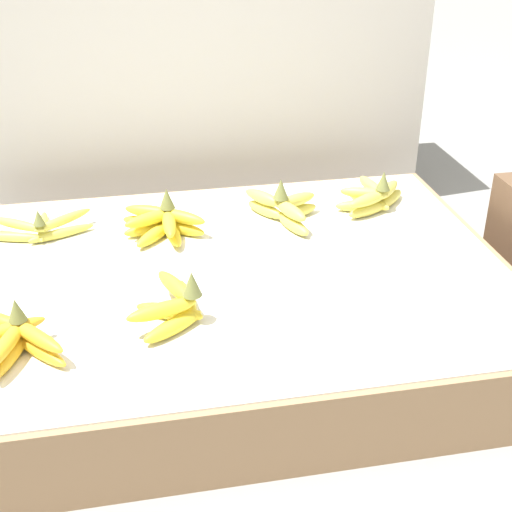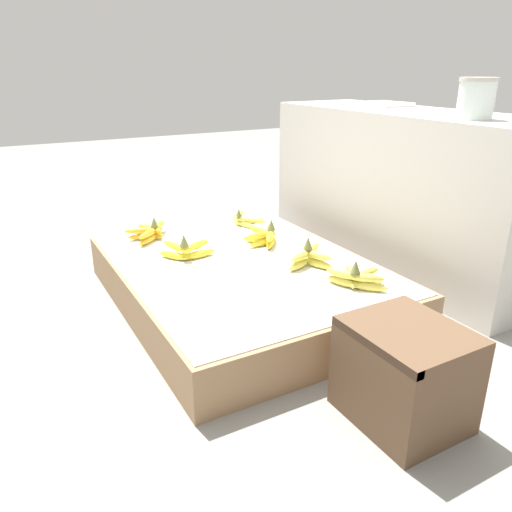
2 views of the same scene
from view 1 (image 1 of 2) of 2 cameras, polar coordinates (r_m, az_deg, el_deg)
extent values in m
plane|color=gray|center=(1.66, -1.43, -6.18)|extent=(10.00, 10.00, 0.00)
cube|color=#997551|center=(1.62, -1.47, -3.73)|extent=(1.21, 0.92, 0.17)
cube|color=silver|center=(1.57, -1.51, -1.07)|extent=(1.17, 0.89, 0.00)
cube|color=beige|center=(2.30, -6.12, 13.55)|extent=(1.43, 0.47, 0.71)
ellipsoid|color=gold|center=(1.41, -19.34, -5.99)|extent=(0.15, 0.11, 0.03)
ellipsoid|color=gold|center=(1.36, -18.90, -7.30)|extent=(0.08, 0.16, 0.03)
ellipsoid|color=gold|center=(1.35, -17.03, -7.14)|extent=(0.12, 0.14, 0.03)
ellipsoid|color=gold|center=(1.37, -19.59, -5.74)|extent=(0.16, 0.09, 0.03)
ellipsoid|color=gold|center=(1.34, -19.32, -6.63)|extent=(0.08, 0.16, 0.03)
ellipsoid|color=gold|center=(1.34, -17.28, -6.10)|extent=(0.12, 0.14, 0.03)
cone|color=olive|center=(1.36, -18.64, -4.10)|extent=(0.03, 0.03, 0.04)
ellipsoid|color=yellow|center=(1.44, -5.62, -3.37)|extent=(0.05, 0.14, 0.03)
ellipsoid|color=yellow|center=(1.40, -6.95, -4.44)|extent=(0.14, 0.09, 0.03)
ellipsoid|color=yellow|center=(1.36, -6.65, -5.61)|extent=(0.13, 0.11, 0.03)
ellipsoid|color=yellow|center=(1.42, -6.42, -2.48)|extent=(0.08, 0.14, 0.03)
ellipsoid|color=yellow|center=(1.35, -7.55, -4.31)|extent=(0.14, 0.07, 0.03)
cone|color=olive|center=(1.35, -5.16, -2.21)|extent=(0.04, 0.04, 0.05)
ellipsoid|color=gold|center=(1.76, -15.31, 1.78)|extent=(0.16, 0.08, 0.02)
ellipsoid|color=gold|center=(1.81, -16.68, 2.28)|extent=(0.03, 0.16, 0.02)
ellipsoid|color=gold|center=(1.77, -18.75, 1.45)|extent=(0.16, 0.07, 0.02)
ellipsoid|color=gold|center=(1.77, -15.18, 2.80)|extent=(0.14, 0.12, 0.02)
ellipsoid|color=gold|center=(1.78, -18.58, 2.43)|extent=(0.15, 0.11, 0.02)
cone|color=olive|center=(1.73, -17.02, 2.98)|extent=(0.03, 0.03, 0.04)
ellipsoid|color=yellow|center=(1.76, -8.55, 2.66)|extent=(0.14, 0.09, 0.03)
ellipsoid|color=yellow|center=(1.73, -8.32, 2.20)|extent=(0.14, 0.06, 0.03)
ellipsoid|color=yellow|center=(1.70, -8.08, 1.73)|extent=(0.11, 0.13, 0.03)
ellipsoid|color=yellow|center=(1.70, -6.71, 1.84)|extent=(0.05, 0.14, 0.03)
ellipsoid|color=yellow|center=(1.72, -6.15, 2.26)|extent=(0.13, 0.11, 0.03)
ellipsoid|color=yellow|center=(1.74, -8.36, 3.53)|extent=(0.14, 0.09, 0.03)
ellipsoid|color=yellow|center=(1.71, -8.38, 3.00)|extent=(0.14, 0.08, 0.03)
ellipsoid|color=yellow|center=(1.68, -6.96, 2.61)|extent=(0.03, 0.14, 0.03)
ellipsoid|color=yellow|center=(1.71, -6.10, 3.16)|extent=(0.13, 0.11, 0.03)
cone|color=olive|center=(1.71, -7.15, 4.60)|extent=(0.04, 0.04, 0.05)
ellipsoid|color=#DBCC4C|center=(1.73, 3.00, 2.52)|extent=(0.07, 0.12, 0.03)
ellipsoid|color=#DBCC4C|center=(1.80, 3.25, 3.58)|extent=(0.12, 0.07, 0.03)
ellipsoid|color=#DBCC4C|center=(1.81, 0.75, 3.73)|extent=(0.09, 0.12, 0.03)
ellipsoid|color=#DBCC4C|center=(1.73, 2.79, 3.64)|extent=(0.07, 0.12, 0.03)
ellipsoid|color=#DBCC4C|center=(1.79, 3.14, 4.49)|extent=(0.12, 0.08, 0.03)
ellipsoid|color=#DBCC4C|center=(1.80, 0.57, 4.70)|extent=(0.09, 0.12, 0.03)
cone|color=olive|center=(1.74, 2.00, 5.39)|extent=(0.04, 0.04, 0.05)
ellipsoid|color=#DBCC4C|center=(1.90, 10.68, 4.53)|extent=(0.11, 0.11, 0.03)
ellipsoid|color=#DBCC4C|center=(1.91, 9.56, 4.77)|extent=(0.04, 0.13, 0.03)
ellipsoid|color=#DBCC4C|center=(1.88, 9.06, 4.32)|extent=(0.10, 0.12, 0.03)
ellipsoid|color=#DBCC4C|center=(1.85, 8.26, 3.99)|extent=(0.13, 0.05, 0.03)
ellipsoid|color=#DBCC4C|center=(1.83, 8.93, 3.67)|extent=(0.12, 0.07, 0.03)
ellipsoid|color=#DBCC4C|center=(1.88, 10.48, 5.24)|extent=(0.10, 0.11, 0.03)
ellipsoid|color=#DBCC4C|center=(1.89, 9.20, 5.54)|extent=(0.05, 0.13, 0.03)
ellipsoid|color=#DBCC4C|center=(1.85, 8.63, 5.00)|extent=(0.12, 0.08, 0.03)
ellipsoid|color=#DBCC4C|center=(1.81, 8.98, 4.49)|extent=(0.12, 0.08, 0.03)
cone|color=olive|center=(1.83, 10.16, 5.96)|extent=(0.04, 0.04, 0.05)
camera|label=2|loc=(1.91, 65.90, 10.96)|focal=35.00mm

